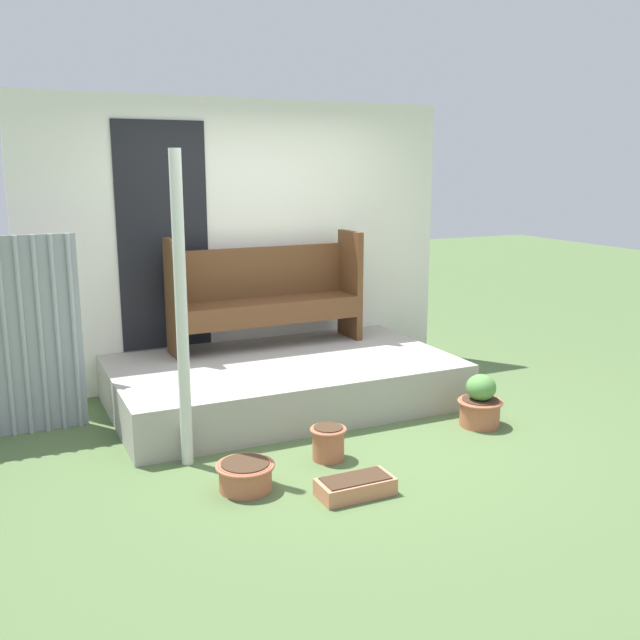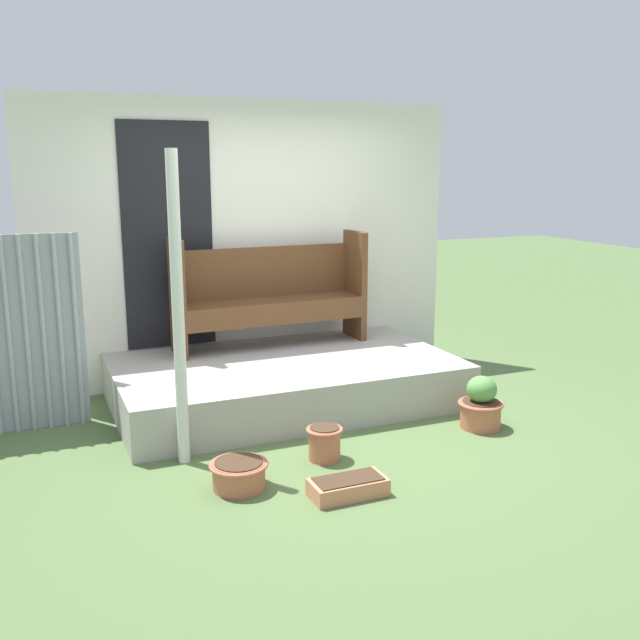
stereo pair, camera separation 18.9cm
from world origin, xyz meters
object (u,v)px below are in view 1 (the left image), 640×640
object	(u,v)px
flower_pot_left	(245,474)
planter_box_rect	(355,486)
support_post	(181,313)
flower_pot_right	(480,403)
bench	(266,290)
flower_pot_middle	(328,441)

from	to	relation	value
flower_pot_left	planter_box_rect	bearing A→B (deg)	-31.46
support_post	flower_pot_left	distance (m)	1.13
flower_pot_right	bench	bearing A→B (deg)	123.42
planter_box_rect	flower_pot_left	bearing A→B (deg)	148.54
flower_pot_left	planter_box_rect	distance (m)	0.70
flower_pot_right	planter_box_rect	distance (m)	1.60
flower_pot_right	planter_box_rect	size ratio (longest dim) A/B	0.87
flower_pot_left	flower_pot_middle	bearing A→B (deg)	16.72
flower_pot_left	flower_pot_right	distance (m)	2.07
bench	flower_pot_middle	distance (m)	1.98
flower_pot_left	planter_box_rect	xyz separation A→B (m)	(0.59, -0.36, -0.04)
flower_pot_middle	planter_box_rect	world-z (taller)	flower_pot_middle
bench	flower_pot_left	world-z (taller)	bench
bench	flower_pot_right	size ratio (longest dim) A/B	4.28
support_post	flower_pot_right	world-z (taller)	support_post
flower_pot_middle	planter_box_rect	size ratio (longest dim) A/B	0.54
support_post	flower_pot_right	size ratio (longest dim) A/B	5.08
bench	flower_pot_right	bearing A→B (deg)	-57.82
bench	planter_box_rect	distance (m)	2.54
support_post	flower_pot_left	xyz separation A→B (m)	(0.23, -0.55, -0.96)
bench	planter_box_rect	world-z (taller)	bench
support_post	flower_pot_middle	world-z (taller)	support_post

